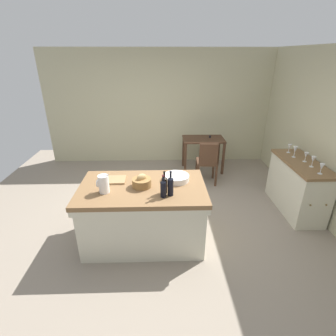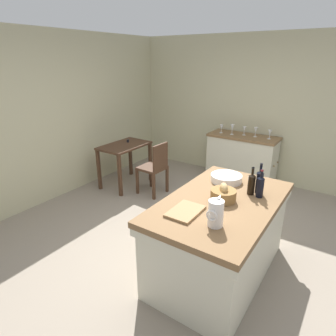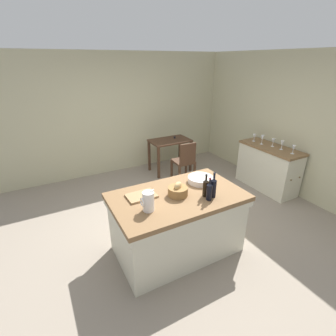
% 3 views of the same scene
% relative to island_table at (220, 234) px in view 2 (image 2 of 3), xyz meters
% --- Properties ---
extents(ground_plane, '(6.76, 6.76, 0.00)m').
position_rel_island_table_xyz_m(ground_plane, '(0.26, 0.46, -0.47)').
color(ground_plane, gray).
extents(wall_back, '(5.32, 0.12, 2.60)m').
position_rel_island_table_xyz_m(wall_back, '(0.26, 3.06, 0.83)').
color(wall_back, '#B7B28E').
rests_on(wall_back, ground).
extents(wall_right, '(0.12, 5.20, 2.60)m').
position_rel_island_table_xyz_m(wall_right, '(2.86, 0.46, 0.83)').
color(wall_right, '#B7B28E').
rests_on(wall_right, ground).
extents(island_table, '(1.67, 1.00, 0.87)m').
position_rel_island_table_xyz_m(island_table, '(0.00, 0.00, 0.00)').
color(island_table, brown).
rests_on(island_table, ground).
extents(side_cabinet, '(0.52, 1.25, 0.88)m').
position_rel_island_table_xyz_m(side_cabinet, '(2.52, 0.71, -0.02)').
color(side_cabinet, brown).
rests_on(side_cabinet, ground).
extents(writing_desk, '(0.90, 0.56, 0.81)m').
position_rel_island_table_xyz_m(writing_desk, '(1.20, 2.39, 0.17)').
color(writing_desk, '#472D1E').
rests_on(writing_desk, ground).
extents(wooden_chair, '(0.42, 0.42, 0.90)m').
position_rel_island_table_xyz_m(wooden_chair, '(1.18, 1.71, 0.02)').
color(wooden_chair, '#472D1E').
rests_on(wooden_chair, ground).
extents(pitcher, '(0.17, 0.13, 0.27)m').
position_rel_island_table_xyz_m(pitcher, '(-0.47, -0.14, 0.52)').
color(pitcher, white).
rests_on(pitcher, island_table).
extents(wash_bowl, '(0.35, 0.35, 0.08)m').
position_rel_island_table_xyz_m(wash_bowl, '(0.46, 0.16, 0.44)').
color(wash_bowl, white).
rests_on(wash_bowl, island_table).
extents(bread_basket, '(0.25, 0.25, 0.18)m').
position_rel_island_table_xyz_m(bread_basket, '(-0.00, -0.01, 0.46)').
color(bread_basket, olive).
rests_on(bread_basket, island_table).
extents(cutting_board, '(0.36, 0.25, 0.02)m').
position_rel_island_table_xyz_m(cutting_board, '(-0.42, 0.17, 0.41)').
color(cutting_board, '#99754C').
rests_on(cutting_board, island_table).
extents(wine_bottle_dark, '(0.07, 0.07, 0.32)m').
position_rel_island_table_xyz_m(wine_bottle_dark, '(0.36, -0.24, 0.53)').
color(wine_bottle_dark, black).
rests_on(wine_bottle_dark, island_table).
extents(wine_bottle_amber, '(0.07, 0.07, 0.29)m').
position_rel_island_table_xyz_m(wine_bottle_amber, '(0.29, -0.18, 0.52)').
color(wine_bottle_amber, black).
rests_on(wine_bottle_amber, island_table).
extents(wine_bottle_green, '(0.07, 0.07, 0.29)m').
position_rel_island_table_xyz_m(wine_bottle_green, '(0.27, -0.28, 0.52)').
color(wine_bottle_green, black).
rests_on(wine_bottle_green, island_table).
extents(wine_glass_far_left, '(0.07, 0.07, 0.16)m').
position_rel_island_table_xyz_m(wine_glass_far_left, '(2.54, 0.27, 0.52)').
color(wine_glass_far_left, white).
rests_on(wine_glass_far_left, side_cabinet).
extents(wine_glass_left, '(0.07, 0.07, 0.17)m').
position_rel_island_table_xyz_m(wine_glass_left, '(2.55, 0.52, 0.53)').
color(wine_glass_left, white).
rests_on(wine_glass_left, side_cabinet).
extents(wine_glass_middle, '(0.07, 0.07, 0.16)m').
position_rel_island_table_xyz_m(wine_glass_middle, '(2.55, 0.72, 0.52)').
color(wine_glass_middle, white).
rests_on(wine_glass_middle, side_cabinet).
extents(wine_glass_right, '(0.07, 0.07, 0.18)m').
position_rel_island_table_xyz_m(wine_glass_right, '(2.47, 0.92, 0.54)').
color(wine_glass_right, white).
rests_on(wine_glass_right, side_cabinet).
extents(wine_glass_far_right, '(0.07, 0.07, 0.15)m').
position_rel_island_table_xyz_m(wine_glass_far_right, '(2.48, 1.14, 0.52)').
color(wine_glass_far_right, white).
rests_on(wine_glass_far_right, side_cabinet).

